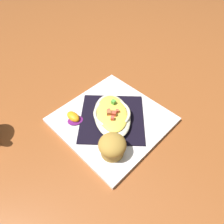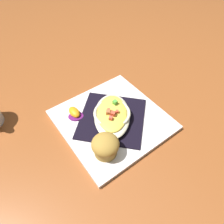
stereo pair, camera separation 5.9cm
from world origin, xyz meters
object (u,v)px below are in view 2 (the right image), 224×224
muffin (105,146)px  orange_garnish (75,113)px  square_plate (112,120)px  gratin_dish (112,114)px

muffin → orange_garnish: bearing=84.7°
orange_garnish → square_plate: bearing=-49.2°
square_plate → orange_garnish: orange_garnish is taller
square_plate → orange_garnish: (-0.07, 0.09, 0.01)m
gratin_dish → orange_garnish: size_ratio=3.09×
muffin → orange_garnish: muffin is taller
gratin_dish → square_plate: bearing=46.2°
square_plate → muffin: 0.12m
square_plate → gratin_dish: (-0.00, -0.00, 0.03)m
muffin → gratin_dish: bearing=39.6°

